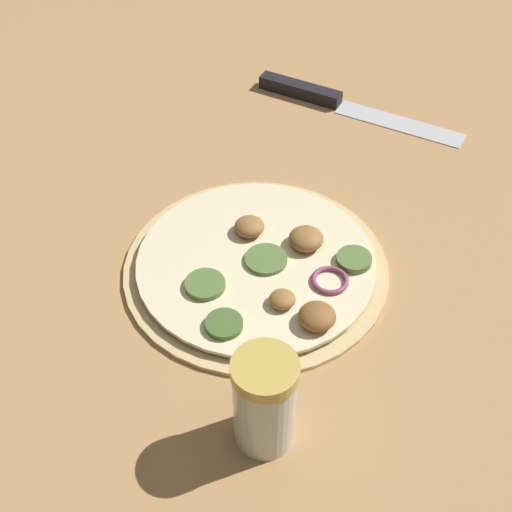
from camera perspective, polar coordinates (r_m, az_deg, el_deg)
name	(u,v)px	position (r m, az deg, el deg)	size (l,w,h in m)	color
ground_plane	(256,269)	(0.74, 0.00, -1.09)	(3.00, 3.00, 0.00)	tan
pizza	(259,266)	(0.73, 0.25, -0.77)	(0.27, 0.27, 0.03)	#D6B77A
knife	(324,98)	(0.98, 5.46, 12.47)	(0.20, 0.24, 0.02)	silver
spice_jar	(265,402)	(0.58, 0.69, -11.56)	(0.05, 0.05, 0.10)	silver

